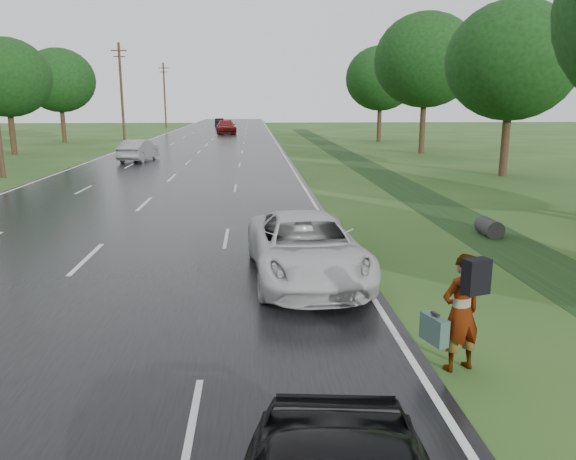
{
  "coord_description": "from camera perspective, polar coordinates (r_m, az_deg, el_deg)",
  "views": [
    {
      "loc": [
        4.3,
        -6.26,
        3.98
      ],
      "look_at": [
        5.05,
        5.47,
        1.3
      ],
      "focal_mm": 35.0,
      "sensor_mm": 36.0,
      "label": 1
    }
  ],
  "objects": [
    {
      "name": "center_line",
      "position": [
        51.59,
        -8.53,
        8.31
      ],
      "size": [
        0.12,
        180.0,
        0.01
      ],
      "primitive_type": "cube",
      "color": "silver",
      "rests_on": "road"
    },
    {
      "name": "far_car_dark",
      "position": [
        96.07,
        -6.99,
        10.79
      ],
      "size": [
        1.67,
        4.24,
        1.38
      ],
      "primitive_type": "imported",
      "rotation": [
        0.0,
        0.0,
        3.19
      ],
      "color": "black",
      "rests_on": "road"
    },
    {
      "name": "road",
      "position": [
        51.59,
        -8.53,
        8.29
      ],
      "size": [
        14.0,
        180.0,
        0.04
      ],
      "primitive_type": "cube",
      "color": "black",
      "rests_on": "ground"
    },
    {
      "name": "tree_west_d",
      "position": [
        48.93,
        -26.7,
        13.67
      ],
      "size": [
        6.6,
        6.6,
        8.8
      ],
      "color": "#322314",
      "rests_on": "ground"
    },
    {
      "name": "edge_stripe_east",
      "position": [
        51.47,
        -0.94,
        8.44
      ],
      "size": [
        0.12,
        180.0,
        0.01
      ],
      "primitive_type": "cube",
      "color": "silver",
      "rests_on": "road"
    },
    {
      "name": "far_car_red",
      "position": [
        74.28,
        -6.32,
        10.37
      ],
      "size": [
        3.01,
        6.15,
        1.72
      ],
      "primitive_type": "imported",
      "rotation": [
        0.0,
        0.0,
        0.1
      ],
      "color": "maroon",
      "rests_on": "road"
    },
    {
      "name": "silver_sedan",
      "position": [
        40.33,
        -14.93,
        7.84
      ],
      "size": [
        2.21,
        4.61,
        1.46
      ],
      "primitive_type": "imported",
      "rotation": [
        0.0,
        0.0,
        2.99
      ],
      "color": "gray",
      "rests_on": "road"
    },
    {
      "name": "drainage_ditch",
      "position": [
        26.28,
        12.31,
        3.91
      ],
      "size": [
        2.2,
        120.0,
        0.56
      ],
      "color": "black",
      "rests_on": "ground"
    },
    {
      "name": "edge_stripe_west",
      "position": [
        52.58,
        -15.95,
        8.05
      ],
      "size": [
        0.12,
        180.0,
        0.01
      ],
      "primitive_type": "cube",
      "color": "silver",
      "rests_on": "road"
    },
    {
      "name": "tree_east_f",
      "position": [
        59.78,
        9.41,
        14.95
      ],
      "size": [
        7.2,
        7.2,
        9.62
      ],
      "color": "#322314",
      "rests_on": "ground"
    },
    {
      "name": "tree_west_f",
      "position": [
        62.3,
        -22.21,
        13.89
      ],
      "size": [
        7.0,
        7.0,
        9.29
      ],
      "color": "#322314",
      "rests_on": "ground"
    },
    {
      "name": "tree_east_c",
      "position": [
        33.37,
        21.8,
        15.66
      ],
      "size": [
        7.0,
        7.0,
        9.29
      ],
      "color": "#322314",
      "rests_on": "ground"
    },
    {
      "name": "tree_east_d",
      "position": [
        46.38,
        13.83,
        16.4
      ],
      "size": [
        8.0,
        8.0,
        10.76
      ],
      "color": "#322314",
      "rests_on": "ground"
    },
    {
      "name": "white_pickup",
      "position": [
        12.73,
        1.87,
        -1.79
      ],
      "size": [
        2.72,
        5.35,
        1.45
      ],
      "primitive_type": "imported",
      "rotation": [
        0.0,
        0.0,
        0.06
      ],
      "color": "silver",
      "rests_on": "road"
    },
    {
      "name": "utility_pole_distant",
      "position": [
        92.26,
        -12.43,
        13.29
      ],
      "size": [
        1.6,
        0.26,
        10.0
      ],
      "color": "#322314",
      "rests_on": "ground"
    },
    {
      "name": "pedestrian",
      "position": [
        8.82,
        17.1,
        -7.89
      ],
      "size": [
        0.95,
        0.73,
        1.83
      ],
      "rotation": [
        0.0,
        0.0,
        3.46
      ],
      "color": "#A5998C",
      "rests_on": "ground"
    },
    {
      "name": "utility_pole_far",
      "position": [
        62.74,
        -16.56,
        13.43
      ],
      "size": [
        1.6,
        0.26,
        10.0
      ],
      "color": "#322314",
      "rests_on": "ground"
    }
  ]
}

